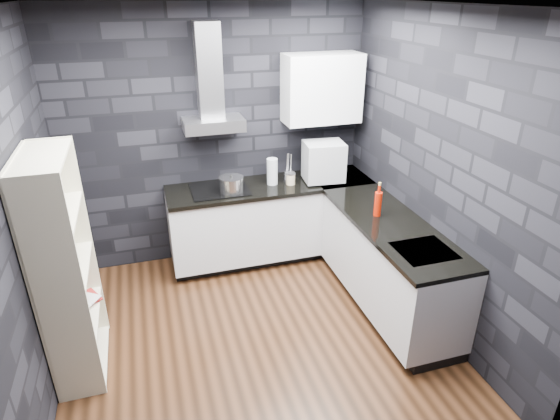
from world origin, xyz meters
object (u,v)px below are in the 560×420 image
appliance_garage (324,161)px  bookshelf (66,269)px  fruit_bowl (63,275)px  utensil_crock (289,176)px  red_bottle (378,204)px  pot (231,185)px  glass_vase (272,171)px  storage_jar (291,179)px

appliance_garage → bookshelf: (-2.49, -1.09, -0.22)m
appliance_garage → fruit_bowl: appliance_garage is taller
appliance_garage → utensil_crock: bearing=172.2°
appliance_garage → bookshelf: size_ratio=0.23×
red_bottle → bookshelf: (-2.65, -0.15, -0.11)m
utensil_crock → pot: bearing=-170.3°
appliance_garage → red_bottle: 0.96m
utensil_crock → appliance_garage: bearing=-13.3°
pot → utensil_crock: size_ratio=1.85×
glass_vase → appliance_garage: bearing=-8.1°
red_bottle → appliance_garage: bearing=100.0°
glass_vase → fruit_bowl: bearing=-146.2°
fruit_bowl → red_bottle: bearing=6.1°
bookshelf → fruit_bowl: size_ratio=8.98×
storage_jar → appliance_garage: size_ratio=0.28×
pot → storage_jar: size_ratio=2.09×
pot → utensil_crock: pot is taller
red_bottle → bookshelf: bookshelf is taller
bookshelf → utensil_crock: bearing=41.7°
glass_vase → appliance_garage: size_ratio=0.68×
bookshelf → fruit_bowl: bookshelf is taller
pot → fruit_bowl: size_ratio=1.19×
utensil_crock → appliance_garage: (0.36, -0.09, 0.16)m
appliance_garage → fruit_bowl: size_ratio=2.06×
appliance_garage → red_bottle: bearing=-74.5°
bookshelf → fruit_bowl: bearing=-77.2°
appliance_garage → fruit_bowl: (-2.49, -1.22, -0.19)m
glass_vase → bookshelf: bookshelf is taller
utensil_crock → fruit_bowl: 2.49m
fruit_bowl → utensil_crock: bearing=31.6°
red_bottle → glass_vase: bearing=125.1°
utensil_crock → glass_vase: bearing=-177.6°
storage_jar → fruit_bowl: storage_jar is taller
utensil_crock → fruit_bowl: size_ratio=0.65×
storage_jar → glass_vase: bearing=160.6°
storage_jar → pot: bearing=-176.6°
red_bottle → storage_jar: bearing=119.1°
glass_vase → utensil_crock: (0.18, 0.01, -0.08)m
pot → red_bottle: 1.49m
pot → storage_jar: bearing=3.4°
red_bottle → fruit_bowl: size_ratio=1.14×
storage_jar → fruit_bowl: 2.46m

